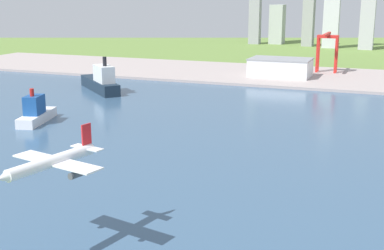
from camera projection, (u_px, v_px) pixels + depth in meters
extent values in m
plane|color=olive|center=(284.00, 122.00, 331.95)|extent=(2400.00, 2400.00, 0.00)
cube|color=#385675|center=(260.00, 147.00, 277.70)|extent=(840.00, 360.00, 0.15)
cube|color=#A69895|center=(325.00, 78.00, 503.35)|extent=(840.00, 140.00, 2.50)
cylinder|color=white|center=(52.00, 161.00, 157.19)|extent=(10.55, 32.39, 3.74)
cone|color=white|center=(2.00, 178.00, 142.93)|extent=(4.35, 4.78, 3.55)
cube|color=white|center=(57.00, 162.00, 158.63)|extent=(32.93, 13.81, 0.50)
cube|color=red|center=(87.00, 138.00, 167.95)|extent=(1.32, 3.90, 8.98)
cube|color=white|center=(87.00, 148.00, 168.76)|extent=(12.07, 5.94, 0.36)
cylinder|color=#4C4F54|center=(76.00, 175.00, 153.49)|extent=(2.97, 4.86, 2.06)
cylinder|color=#4C4F54|center=(35.00, 164.00, 163.20)|extent=(2.97, 4.86, 2.06)
cube|color=#192838|center=(100.00, 85.00, 440.09)|extent=(60.45, 56.24, 9.28)
cube|color=silver|center=(104.00, 74.00, 425.89)|extent=(25.93, 24.88, 13.39)
cylinder|color=black|center=(105.00, 61.00, 420.37)|extent=(3.11, 3.11, 7.43)
cube|color=white|center=(37.00, 117.00, 330.71)|extent=(20.81, 41.65, 5.90)
cube|color=#19478C|center=(34.00, 105.00, 325.66)|extent=(12.48, 16.33, 11.67)
cylinder|color=red|center=(32.00, 92.00, 321.75)|extent=(2.58, 2.58, 4.72)
cube|color=red|center=(317.00, 55.00, 526.17)|extent=(2.20, 2.20, 34.32)
cube|color=red|center=(336.00, 56.00, 519.75)|extent=(2.20, 2.20, 34.32)
cube|color=red|center=(318.00, 54.00, 533.40)|extent=(2.20, 2.20, 34.32)
cube|color=red|center=(337.00, 55.00, 526.98)|extent=(2.20, 2.20, 34.32)
cube|color=red|center=(328.00, 37.00, 522.13)|extent=(20.50, 10.00, 2.80)
cube|color=red|center=(327.00, 34.00, 511.31)|extent=(2.60, 44.94, 2.60)
cube|color=white|center=(280.00, 68.00, 501.73)|extent=(56.46, 37.41, 16.10)
cube|color=gray|center=(281.00, 59.00, 499.66)|extent=(57.59, 38.16, 1.20)
cube|color=#94959E|center=(256.00, 0.00, 853.78)|extent=(17.50, 15.55, 142.62)
cube|color=#AAB0AD|center=(277.00, 24.00, 866.03)|extent=(21.93, 27.98, 63.58)
cube|color=#939696|center=(308.00, 22.00, 825.69)|extent=(16.55, 22.73, 76.21)
cube|color=silver|center=(333.00, 0.00, 786.18)|extent=(23.10, 14.71, 141.72)
cube|color=#B2B0BB|center=(368.00, 16.00, 772.54)|extent=(20.47, 25.74, 97.41)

